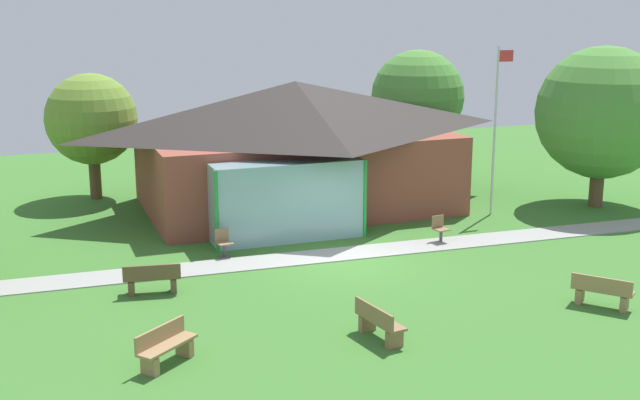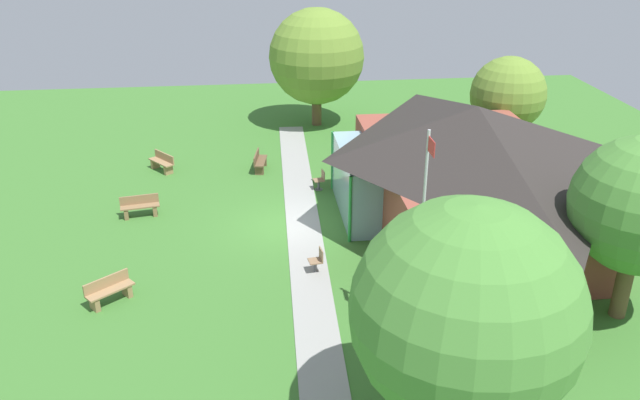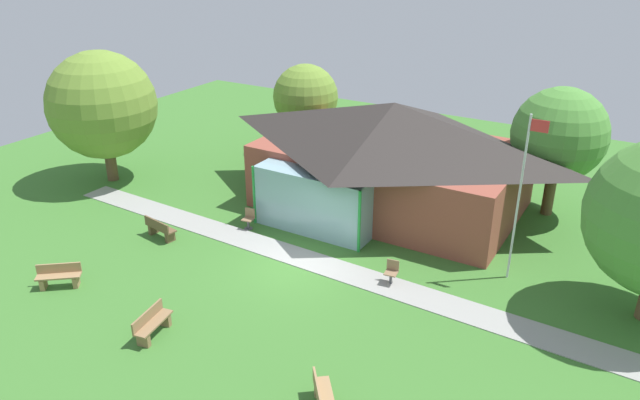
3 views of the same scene
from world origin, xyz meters
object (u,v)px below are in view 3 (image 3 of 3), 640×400
at_px(bench_front_left, 59,276).
at_px(tree_behind_pavilion_right, 559,135).
at_px(bench_front_right, 323,399).
at_px(flagpole, 521,193).
at_px(tree_west_hedge, 102,105).
at_px(tree_behind_pavilion_left, 306,97).
at_px(pavilion, 389,154).
at_px(patio_chair_west, 249,219).
at_px(bench_front_center, 152,324).
at_px(bench_mid_left, 160,229).
at_px(patio_chair_lawn_spare, 392,273).

relative_size(bench_front_left, tree_behind_pavilion_right, 0.26).
height_order(bench_front_right, tree_behind_pavilion_right, tree_behind_pavilion_right).
xyz_separation_m(flagpole, tree_west_hedge, (-19.46, -0.80, 0.48)).
distance_m(tree_behind_pavilion_right, tree_behind_pavilion_left, 13.42).
distance_m(bench_front_right, tree_west_hedge, 19.27).
distance_m(pavilion, bench_front_right, 13.29).
bearing_deg(patio_chair_west, bench_front_center, 95.24).
height_order(bench_mid_left, patio_chair_west, patio_chair_west).
height_order(pavilion, tree_behind_pavilion_left, tree_behind_pavilion_left).
xyz_separation_m(tree_behind_pavilion_left, tree_west_hedge, (-6.15, -8.39, 0.67)).
height_order(bench_front_center, patio_chair_west, patio_chair_west).
bearing_deg(bench_front_center, tree_behind_pavilion_right, 140.56).
relative_size(bench_mid_left, patio_chair_west, 1.80).
bearing_deg(patio_chair_west, patio_chair_lawn_spare, 163.98).
relative_size(tree_behind_pavilion_right, tree_west_hedge, 0.88).
bearing_deg(flagpole, tree_behind_pavilion_left, 150.34).
height_order(flagpole, tree_behind_pavilion_left, flagpole).
xyz_separation_m(flagpole, bench_mid_left, (-12.93, -4.17, -2.93)).
relative_size(pavilion, bench_front_center, 7.72).
height_order(pavilion, bench_front_right, pavilion).
xyz_separation_m(tree_behind_pavilion_right, tree_behind_pavilion_left, (-13.34, 1.38, -0.50)).
relative_size(flagpole, patio_chair_west, 7.05).
bearing_deg(tree_west_hedge, bench_front_left, -52.03).
relative_size(bench_front_center, patio_chair_lawn_spare, 1.81).
height_order(bench_front_left, bench_front_center, same).
relative_size(bench_front_right, tree_west_hedge, 0.23).
bearing_deg(patio_chair_west, tree_behind_pavilion_left, -81.16).
xyz_separation_m(bench_mid_left, patio_chair_west, (2.55, 2.54, 0.01)).
xyz_separation_m(flagpole, patio_chair_lawn_spare, (-3.47, -2.50, -2.91)).
distance_m(bench_front_right, tree_behind_pavilion_right, 15.81).
bearing_deg(flagpole, bench_front_right, -104.80).
bearing_deg(tree_behind_pavilion_right, pavilion, -156.57).
distance_m(bench_front_right, bench_front_center, 6.14).
bearing_deg(bench_mid_left, bench_front_right, -16.08).
distance_m(bench_mid_left, patio_chair_west, 3.60).
xyz_separation_m(pavilion, patio_chair_lawn_spare, (2.92, -5.93, -2.03)).
relative_size(patio_chair_lawn_spare, tree_west_hedge, 0.13).
xyz_separation_m(bench_front_left, tree_west_hedge, (-6.12, 7.84, 3.41)).
xyz_separation_m(bench_front_right, patio_chair_west, (-7.98, 7.45, 0.01)).
relative_size(pavilion, patio_chair_west, 13.94).
height_order(bench_front_right, patio_chair_lawn_spare, patio_chair_lawn_spare).
height_order(pavilion, flagpole, flagpole).
bearing_deg(tree_behind_pavilion_right, bench_front_left, -131.98).
relative_size(bench_front_right, patio_chair_lawn_spare, 1.68).
bearing_deg(bench_front_left, bench_front_center, 137.14).
height_order(tree_behind_pavilion_left, tree_west_hedge, tree_west_hedge).
height_order(bench_front_center, tree_west_hedge, tree_west_hedge).
height_order(flagpole, bench_front_right, flagpole).
xyz_separation_m(bench_front_left, patio_chair_west, (2.96, 7.02, 0.01)).
distance_m(bench_mid_left, bench_front_center, 6.53).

